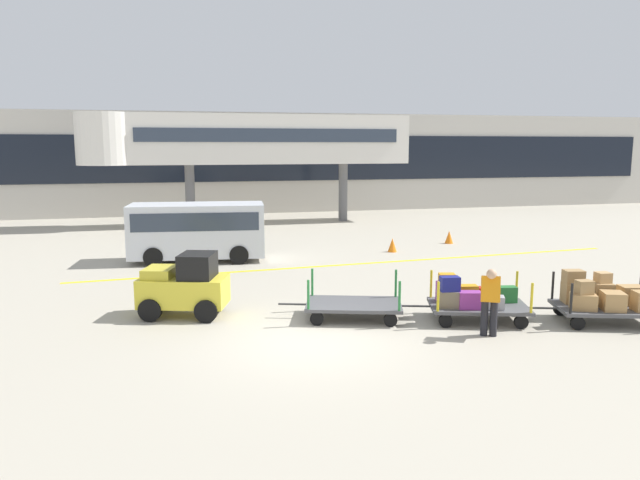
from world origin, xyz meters
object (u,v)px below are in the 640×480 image
(baggage_cart_middle, at_px, (472,299))
(shuttle_van, at_px, (197,227))
(baggage_handler, at_px, (490,299))
(safety_cone_near, at_px, (449,237))
(baggage_cart_tail, at_px, (603,299))
(baggage_cart_lead, at_px, (353,305))
(safety_cone_far, at_px, (392,245))
(baggage_tug, at_px, (185,286))

(baggage_cart_middle, distance_m, shuttle_van, 11.17)
(baggage_handler, distance_m, safety_cone_near, 12.92)
(baggage_cart_tail, bearing_deg, baggage_cart_middle, 163.12)
(baggage_handler, bearing_deg, safety_cone_near, 67.74)
(baggage_cart_lead, height_order, safety_cone_near, baggage_cart_lead)
(baggage_handler, relative_size, safety_cone_far, 2.84)
(baggage_cart_lead, bearing_deg, baggage_tug, 162.63)
(shuttle_van, bearing_deg, baggage_handler, -61.08)
(shuttle_van, xyz_separation_m, safety_cone_far, (7.59, 0.01, -0.96))
(safety_cone_far, bearing_deg, baggage_cart_lead, -116.53)
(baggage_cart_middle, height_order, baggage_cart_tail, baggage_cart_tail)
(baggage_handler, xyz_separation_m, shuttle_van, (-5.84, 10.56, 0.37))
(baggage_tug, height_order, safety_cone_far, baggage_tug)
(safety_cone_near, xyz_separation_m, safety_cone_far, (-3.13, -1.37, 0.00))
(baggage_cart_lead, bearing_deg, baggage_handler, -39.57)
(safety_cone_far, bearing_deg, safety_cone_near, 23.66)
(baggage_cart_middle, height_order, shuttle_van, shuttle_van)
(baggage_cart_tail, bearing_deg, baggage_handler, -174.33)
(baggage_cart_lead, xyz_separation_m, baggage_cart_tail, (5.68, -1.74, 0.23))
(baggage_cart_lead, bearing_deg, safety_cone_far, 63.47)
(shuttle_van, height_order, safety_cone_near, shuttle_van)
(baggage_tug, bearing_deg, safety_cone_near, 37.29)
(baggage_cart_tail, height_order, safety_cone_far, baggage_cart_tail)
(baggage_cart_lead, bearing_deg, shuttle_van, 111.45)
(baggage_cart_middle, bearing_deg, safety_cone_far, 80.72)
(shuttle_van, distance_m, safety_cone_near, 10.86)
(shuttle_van, bearing_deg, safety_cone_far, 0.08)
(baggage_cart_middle, distance_m, safety_cone_far, 9.49)
(baggage_cart_tail, height_order, baggage_handler, baggage_handler)
(baggage_handler, relative_size, shuttle_van, 0.31)
(baggage_cart_tail, relative_size, safety_cone_near, 5.60)
(baggage_tug, bearing_deg, safety_cone_far, 41.50)
(baggage_cart_lead, distance_m, shuttle_van, 9.18)
(baggage_tug, distance_m, baggage_cart_lead, 4.18)
(safety_cone_near, bearing_deg, baggage_handler, -112.26)
(safety_cone_near, height_order, safety_cone_far, same)
(shuttle_van, xyz_separation_m, safety_cone_near, (10.73, 1.38, -0.96))
(baggage_tug, distance_m, baggage_cart_tail, 10.10)
(baggage_cart_middle, xyz_separation_m, baggage_handler, (-0.23, -1.22, 0.33))
(safety_cone_near, bearing_deg, baggage_cart_lead, -126.76)
(baggage_cart_middle, relative_size, baggage_handler, 1.97)
(baggage_cart_middle, relative_size, safety_cone_near, 5.60)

